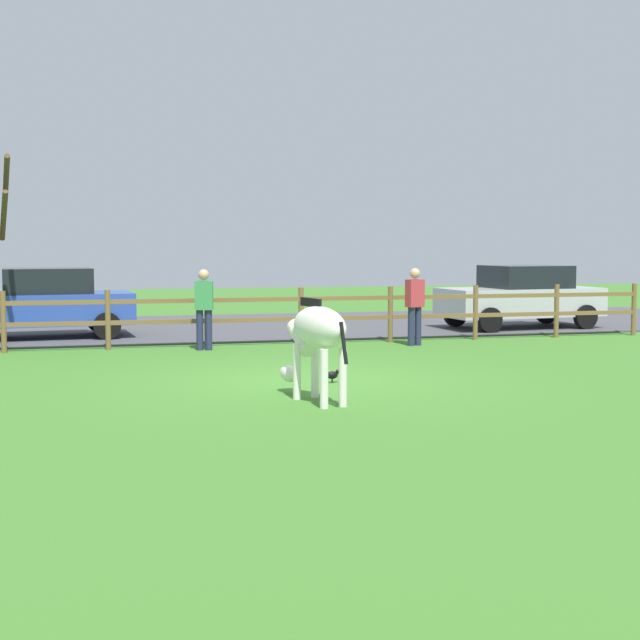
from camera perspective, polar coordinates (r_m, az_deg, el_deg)
name	(u,v)px	position (r m, az deg, el deg)	size (l,w,h in m)	color
ground_plane	(307,380)	(14.36, -0.82, -3.80)	(60.00, 60.00, 0.00)	#3D7528
parking_asphalt	(223,327)	(23.45, -6.09, -0.42)	(28.00, 7.40, 0.05)	#47474C
paddock_fence	(207,314)	(19.02, -7.11, 0.39)	(20.21, 0.11, 1.22)	brown
zebra	(316,334)	(12.30, -0.23, -0.91)	(0.76, 1.91, 1.41)	white
crow_on_grass	(333,375)	(14.09, 0.82, -3.45)	(0.21, 0.10, 0.20)	black
parked_car_silver	(521,296)	(23.29, 12.51, 1.48)	(4.15, 2.19, 1.56)	#B7BABF
parked_car_blue	(43,302)	(21.23, -17.02, 1.07)	(4.13, 2.16, 1.56)	#2D4CAD
visitor_left_of_tree	(415,303)	(19.26, 5.97, 1.08)	(0.41, 0.31, 1.64)	#232847
visitor_right_of_tree	(204,306)	(18.47, -7.29, 0.91)	(0.40, 0.29, 1.64)	#232847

